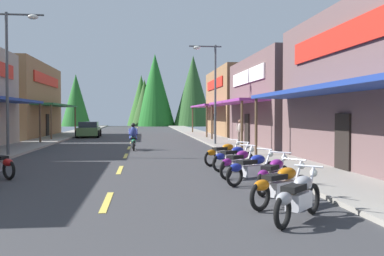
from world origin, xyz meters
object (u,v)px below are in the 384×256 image
(pedestrian_by_shop, at_px, (240,130))
(motorcycle_parked_right_1, at_px, (281,185))
(streetlamp_left, at_px, (13,64))
(parked_car_curbside, at_px, (89,130))
(rider_cruising_lead, at_px, (133,139))
(motorcycle_parked_right_6, at_px, (224,153))
(motorcycle_parked_right_4, at_px, (239,162))
(streetlamp_right, at_px, (211,81))
(motorcycle_parked_right_2, at_px, (273,174))
(motorcycle_parked_right_0, at_px, (298,196))
(motorcycle_parked_right_3, at_px, (252,168))
(motorcycle_parked_right_5, at_px, (233,157))

(pedestrian_by_shop, bearing_deg, motorcycle_parked_right_1, 29.38)
(streetlamp_left, relative_size, parked_car_curbside, 1.59)
(rider_cruising_lead, bearing_deg, motorcycle_parked_right_6, -157.27)
(motorcycle_parked_right_4, bearing_deg, rider_cruising_lead, 64.45)
(streetlamp_left, relative_size, streetlamp_right, 1.05)
(streetlamp_left, bearing_deg, parked_car_curbside, 85.93)
(motorcycle_parked_right_2, bearing_deg, motorcycle_parked_right_6, 40.44)
(streetlamp_left, height_order, motorcycle_parked_right_0, streetlamp_left)
(pedestrian_by_shop, bearing_deg, motorcycle_parked_right_0, 29.77)
(motorcycle_parked_right_0, bearing_deg, streetlamp_left, 76.32)
(streetlamp_left, xyz_separation_m, pedestrian_by_shop, (12.83, 7.46, -3.47))
(pedestrian_by_shop, bearing_deg, motorcycle_parked_right_4, 26.64)
(motorcycle_parked_right_1, xyz_separation_m, parked_car_curbside, (-7.94, 30.54, 0.20))
(motorcycle_parked_right_6, xyz_separation_m, parked_car_curbside, (-8.14, 22.66, 0.20))
(motorcycle_parked_right_3, distance_m, motorcycle_parked_right_5, 3.24)
(motorcycle_parked_right_1, relative_size, rider_cruising_lead, 0.84)
(streetlamp_right, xyz_separation_m, rider_cruising_lead, (-5.01, -3.03, -3.63))
(motorcycle_parked_right_4, bearing_deg, motorcycle_parked_right_0, -135.23)
(streetlamp_right, xyz_separation_m, motorcycle_parked_right_3, (-1.26, -15.82, -3.80))
(streetlamp_left, xyz_separation_m, rider_cruising_lead, (5.62, 3.52, -3.81))
(rider_cruising_lead, height_order, parked_car_curbside, rider_cruising_lead)
(rider_cruising_lead, bearing_deg, parked_car_curbside, 13.39)
(motorcycle_parked_right_0, distance_m, motorcycle_parked_right_3, 4.40)
(motorcycle_parked_right_3, bearing_deg, motorcycle_parked_right_2, -111.83)
(motorcycle_parked_right_1, bearing_deg, motorcycle_parked_right_6, 53.20)
(motorcycle_parked_right_0, height_order, motorcycle_parked_right_4, same)
(motorcycle_parked_right_4, distance_m, parked_car_curbside, 27.21)
(motorcycle_parked_right_3, relative_size, pedestrian_by_shop, 1.10)
(motorcycle_parked_right_6, bearing_deg, rider_cruising_lead, 83.27)
(parked_car_curbside, bearing_deg, motorcycle_parked_right_2, -166.16)
(streetlamp_left, bearing_deg, motorcycle_parked_right_3, -44.69)
(motorcycle_parked_right_4, bearing_deg, streetlamp_right, 41.06)
(streetlamp_right, distance_m, pedestrian_by_shop, 4.06)
(motorcycle_parked_right_1, relative_size, motorcycle_parked_right_5, 0.99)
(motorcycle_parked_right_2, distance_m, motorcycle_parked_right_6, 6.17)
(streetlamp_left, height_order, motorcycle_parked_right_4, streetlamp_left)
(streetlamp_right, bearing_deg, parked_car_curbside, 128.60)
(motorcycle_parked_right_1, relative_size, motorcycle_parked_right_2, 1.04)
(streetlamp_left, bearing_deg, motorcycle_parked_right_1, -53.08)
(motorcycle_parked_right_3, distance_m, pedestrian_by_shop, 17.09)
(streetlamp_right, relative_size, rider_cruising_lead, 3.10)
(motorcycle_parked_right_1, bearing_deg, motorcycle_parked_right_2, 42.78)
(motorcycle_parked_right_2, relative_size, parked_car_curbside, 0.40)
(motorcycle_parked_right_5, bearing_deg, motorcycle_parked_right_4, -130.00)
(motorcycle_parked_right_1, relative_size, motorcycle_parked_right_6, 0.97)
(streetlamp_right, distance_m, rider_cruising_lead, 6.89)
(motorcycle_parked_right_1, xyz_separation_m, rider_cruising_lead, (-3.62, 15.81, 0.17))
(streetlamp_left, height_order, rider_cruising_lead, streetlamp_left)
(motorcycle_parked_right_0, bearing_deg, motorcycle_parked_right_4, 40.95)
(motorcycle_parked_right_5, bearing_deg, streetlamp_right, 50.83)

